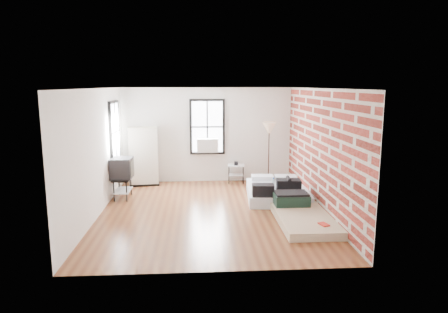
{
  "coord_description": "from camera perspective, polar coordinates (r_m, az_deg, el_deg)",
  "views": [
    {
      "loc": [
        -0.27,
        -8.8,
        2.88
      ],
      "look_at": [
        0.32,
        0.3,
        1.23
      ],
      "focal_mm": 32.0,
      "sensor_mm": 36.0,
      "label": 1
    }
  ],
  "objects": [
    {
      "name": "mattress_main",
      "position": [
        10.41,
        7.58,
        -4.89
      ],
      "size": [
        1.67,
        2.16,
        0.66
      ],
      "rotation": [
        0.0,
        0.0,
        -0.08
      ],
      "color": "white",
      "rests_on": "ground"
    },
    {
      "name": "tv_stand",
      "position": [
        10.47,
        -14.36,
        -1.8
      ],
      "size": [
        0.54,
        0.75,
        1.05
      ],
      "rotation": [
        0.0,
        0.0,
        -0.01
      ],
      "color": "black",
      "rests_on": "ground"
    },
    {
      "name": "wardrobe",
      "position": [
        11.74,
        -11.41,
        0.02
      ],
      "size": [
        0.9,
        0.59,
        1.68
      ],
      "rotation": [
        0.0,
        0.0,
        0.12
      ],
      "color": "black",
      "rests_on": "ground"
    },
    {
      "name": "room_shell",
      "position": [
        9.25,
        -0.6,
        3.13
      ],
      "size": [
        5.02,
        6.02,
        2.8
      ],
      "color": "silver",
      "rests_on": "ground"
    },
    {
      "name": "floor_lamp",
      "position": [
        11.71,
        6.47,
        3.65
      ],
      "size": [
        0.39,
        0.39,
        1.8
      ],
      "color": "black",
      "rests_on": "ground"
    },
    {
      "name": "ground",
      "position": [
        9.26,
        -1.9,
        -7.88
      ],
      "size": [
        6.0,
        6.0,
        0.0
      ],
      "primitive_type": "plane",
      "color": "#5C2E18",
      "rests_on": "ground"
    },
    {
      "name": "side_table",
      "position": [
        11.83,
        1.74,
        -1.76
      ],
      "size": [
        0.51,
        0.43,
        0.63
      ],
      "rotation": [
        0.0,
        0.0,
        -0.09
      ],
      "color": "black",
      "rests_on": "ground"
    },
    {
      "name": "mattress_bare",
      "position": [
        8.84,
        10.94,
        -8.04
      ],
      "size": [
        1.12,
        2.12,
        0.46
      ],
      "rotation": [
        0.0,
        0.0,
        -0.0
      ],
      "color": "#C2AC8C",
      "rests_on": "ground"
    }
  ]
}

